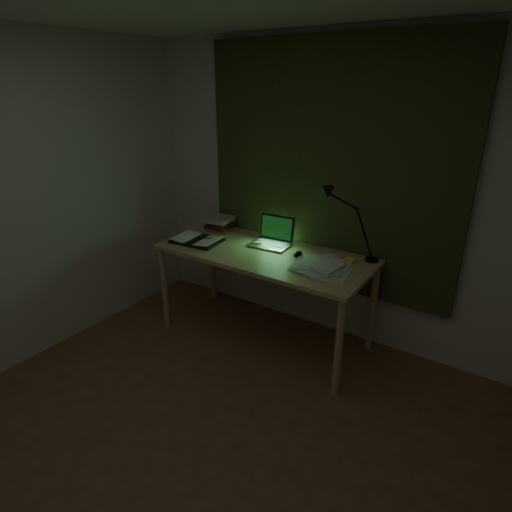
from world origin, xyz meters
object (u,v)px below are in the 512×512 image
Objects in this scene: laptop at (270,233)px; open_textbook at (197,240)px; loose_papers at (322,265)px; desk at (264,296)px; book_stack at (221,224)px; desk_lamp at (375,226)px.

laptop is 0.91× the size of open_textbook.
loose_papers is at bearing -0.52° from open_textbook.
open_textbook reaches higher than desk.
loose_papers is (1.17, -0.26, -0.05)m from book_stack.
laptop reaches higher than desk.
open_textbook is 0.37m from book_stack.
laptop is 0.66× the size of desk_lamp.
book_stack reaches higher than loose_papers.
desk_lamp is at bearing 21.25° from desk.
book_stack reaches higher than desk.
book_stack is (-0.64, 0.25, 0.47)m from desk.
laptop is 1.56× the size of book_stack.
open_textbook is 1.04× the size of loose_papers.
laptop is 0.87m from desk_lamp.
loose_papers is (0.53, -0.01, 0.42)m from desk.
desk_lamp is at bearing 10.73° from open_textbook.
open_textbook is 0.72× the size of desk_lamp.
book_stack is 0.42× the size of desk_lamp.
desk is at bearing 4.75° from open_textbook.
desk is 0.67m from loose_papers.
book_stack is (-0.60, 0.10, -0.06)m from laptop.
book_stack is at bearing 158.81° from desk.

